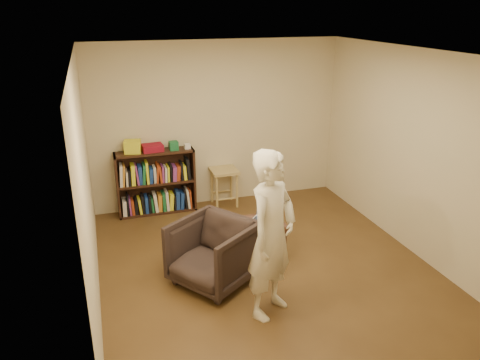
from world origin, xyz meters
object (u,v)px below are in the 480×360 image
object	(u,v)px
side_table	(263,227)
stool	(224,176)
armchair	(213,253)
laptop	(266,215)
bookshelf	(156,185)
person	(272,235)

from	to	relation	value
side_table	stool	bearing A→B (deg)	90.25
armchair	laptop	size ratio (longest dim) A/B	2.10
bookshelf	armchair	size ratio (longest dim) A/B	1.41
stool	laptop	size ratio (longest dim) A/B	1.51
armchair	laptop	distance (m)	0.93
laptop	stool	bearing A→B (deg)	134.30
side_table	person	size ratio (longest dim) A/B	0.29
stool	laptop	xyz separation A→B (m)	(0.07, -1.73, 0.08)
side_table	laptop	distance (m)	0.16
stool	person	distance (m)	2.92
stool	laptop	world-z (taller)	laptop
laptop	person	xyz separation A→B (m)	(-0.37, -1.14, 0.33)
bookshelf	person	size ratio (longest dim) A/B	0.67
side_table	laptop	world-z (taller)	laptop
stool	person	xyz separation A→B (m)	(-0.30, -2.87, 0.41)
stool	armchair	distance (m)	2.28
side_table	armchair	bearing A→B (deg)	-153.71
side_table	bookshelf	bearing A→B (deg)	120.53
bookshelf	laptop	world-z (taller)	bookshelf
laptop	person	distance (m)	1.25
stool	laptop	bearing A→B (deg)	-87.70
bookshelf	laptop	size ratio (longest dim) A/B	2.97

